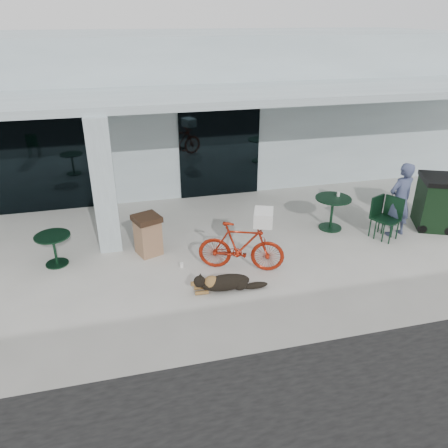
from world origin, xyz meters
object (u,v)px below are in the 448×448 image
object	(u,v)px
cafe_table_near	(55,250)
cafe_chair_far_a	(383,218)
cafe_chair_far_b	(388,219)
dog	(226,282)
person	(400,200)
wheeled_bin	(435,202)
bicycle	(241,247)
cafe_table_far	(332,213)
trash_receptacle	(148,235)

from	to	relation	value
cafe_table_near	cafe_chair_far_a	world-z (taller)	cafe_chair_far_a
cafe_chair_far_a	cafe_chair_far_b	world-z (taller)	cafe_chair_far_b
cafe_table_near	cafe_chair_far_b	world-z (taller)	cafe_chair_far_b
dog	cafe_chair_far_b	world-z (taller)	cafe_chair_far_b
dog	cafe_table_near	bearing A→B (deg)	154.12
cafe_chair_far_b	person	size ratio (longest dim) A/B	0.56
cafe_table_near	cafe_chair_far_b	bearing A→B (deg)	-4.98
wheeled_bin	cafe_table_near	bearing A→B (deg)	-158.35
bicycle	wheeled_bin	world-z (taller)	wheeled_bin
cafe_chair_far_a	person	bearing A→B (deg)	-18.23
bicycle	wheeled_bin	bearing A→B (deg)	-59.66
cafe_table_far	person	bearing A→B (deg)	-27.07
dog	wheeled_bin	distance (m)	6.17
cafe_table_near	cafe_chair_far_a	size ratio (longest dim) A/B	0.74
cafe_table_near	trash_receptacle	xyz separation A→B (m)	(2.04, 0.00, 0.12)
cafe_table_near	cafe_chair_far_a	distance (m)	7.73
cafe_table_near	trash_receptacle	bearing A→B (deg)	0.00
cafe_chair_far_b	cafe_table_near	bearing A→B (deg)	-125.95
cafe_table_near	trash_receptacle	distance (m)	2.04
wheeled_bin	dog	bearing A→B (deg)	-141.63
cafe_table_near	cafe_chair_far_a	bearing A→B (deg)	-4.11
cafe_chair_far_b	trash_receptacle	size ratio (longest dim) A/B	1.11
cafe_table_near	trash_receptacle	world-z (taller)	trash_receptacle
bicycle	dog	xyz separation A→B (m)	(-0.51, -0.70, -0.37)
dog	cafe_chair_far_b	xyz separation A→B (m)	(4.37, 1.20, 0.34)
trash_receptacle	dog	bearing A→B (deg)	-54.11
cafe_table_far	trash_receptacle	distance (m)	4.70
trash_receptacle	wheeled_bin	distance (m)	7.31
cafe_chair_far_b	trash_receptacle	world-z (taller)	cafe_chair_far_b
cafe_table_far	person	xyz separation A→B (m)	(1.40, -0.72, 0.52)
bicycle	cafe_chair_far_a	bearing A→B (deg)	-59.37
cafe_chair_far_b	wheeled_bin	world-z (taller)	wheeled_bin
cafe_chair_far_a	trash_receptacle	xyz separation A→B (m)	(-5.67, 0.55, -0.04)
bicycle	trash_receptacle	size ratio (longest dim) A/B	1.95
person	trash_receptacle	world-z (taller)	person
cafe_table_far	wheeled_bin	world-z (taller)	wheeled_bin
dog	cafe_chair_far_a	distance (m)	4.52
trash_receptacle	bicycle	bearing A→B (deg)	-32.27
cafe_chair_far_b	wheeled_bin	xyz separation A→B (m)	(1.57, 0.37, 0.15)
dog	person	world-z (taller)	person
wheeled_bin	cafe_chair_far_b	bearing A→B (deg)	-143.27
bicycle	cafe_chair_far_b	xyz separation A→B (m)	(3.86, 0.51, -0.03)
cafe_chair_far_b	cafe_table_far	bearing A→B (deg)	-160.97
person	cafe_table_far	bearing A→B (deg)	-37.31
bicycle	wheeled_bin	xyz separation A→B (m)	(5.43, 0.87, 0.12)
trash_receptacle	cafe_chair_far_a	bearing A→B (deg)	-5.58
wheeled_bin	trash_receptacle	bearing A→B (deg)	-158.88
cafe_table_far	wheeled_bin	xyz separation A→B (m)	(2.61, -0.51, 0.25)
bicycle	cafe_table_far	distance (m)	3.14
dog	bicycle	bearing A→B (deg)	56.72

